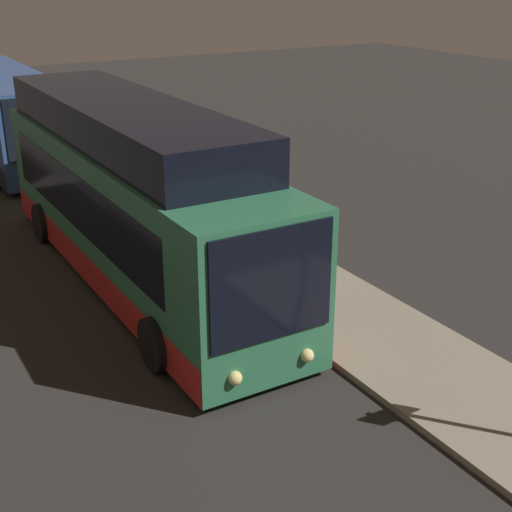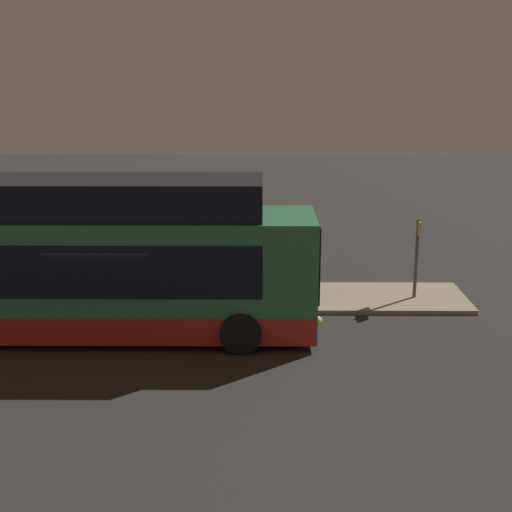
{
  "view_description": "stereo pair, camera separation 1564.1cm",
  "coord_description": "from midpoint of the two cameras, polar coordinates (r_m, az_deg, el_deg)",
  "views": [
    {
      "loc": [
        13.99,
        -5.37,
        6.82
      ],
      "look_at": [
        3.77,
        0.69,
        1.95
      ],
      "focal_mm": 50.0,
      "sensor_mm": 36.0,
      "label": 1
    },
    {
      "loc": [
        3.9,
        -17.32,
        6.7
      ],
      "look_at": [
        3.77,
        0.69,
        1.95
      ],
      "focal_mm": 50.0,
      "sensor_mm": 36.0,
      "label": 2
    }
  ],
  "objects": [
    {
      "name": "bus_second",
      "position": [
        25.74,
        -3.66,
        10.68
      ],
      "size": [
        10.69,
        2.86,
        3.21
      ],
      "color": "#33518C",
      "rests_on": "ground"
    },
    {
      "name": "suitcase",
      "position": [
        18.5,
        29.38,
        -0.79
      ],
      "size": [
        0.39,
        0.28,
        0.81
      ],
      "color": "#598C59",
      "rests_on": "platform"
    },
    {
      "name": "bus_lead",
      "position": [
        15.71,
        18.39,
        2.86
      ],
      "size": [
        11.76,
        2.87,
        4.07
      ],
      "color": "#2D704C",
      "rests_on": "ground"
    },
    {
      "name": "passenger_with_bags",
      "position": [
        17.86,
        28.42,
        1.18
      ],
      "size": [
        0.51,
        0.51,
        1.84
      ],
      "rotation": [
        0.0,
        0.0,
        -0.9
      ],
      "color": "silver",
      "rests_on": "platform"
    },
    {
      "name": "platform",
      "position": [
        18.16,
        25.27,
        -1.61
      ],
      "size": [
        20.0,
        2.73,
        0.13
      ],
      "color": "gray",
      "rests_on": "ground"
    },
    {
      "name": "passenger_boarding",
      "position": [
        17.06,
        27.94,
        0.11
      ],
      "size": [
        0.51,
        0.66,
        1.77
      ],
      "rotation": [
        0.0,
        0.0,
        -0.22
      ],
      "color": "gray",
      "rests_on": "platform"
    },
    {
      "name": "passenger_waiting",
      "position": [
        17.27,
        31.32,
        -0.5
      ],
      "size": [
        0.53,
        0.53,
        1.66
      ],
      "rotation": [
        0.0,
        0.0,
        2.33
      ],
      "color": "gray",
      "rests_on": "platform"
    },
    {
      "name": "ground",
      "position": [
        15.95,
        19.06,
        -4.11
      ],
      "size": [
        80.0,
        80.0,
        0.0
      ],
      "primitive_type": "plane",
      "color": "#2B2826"
    }
  ]
}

